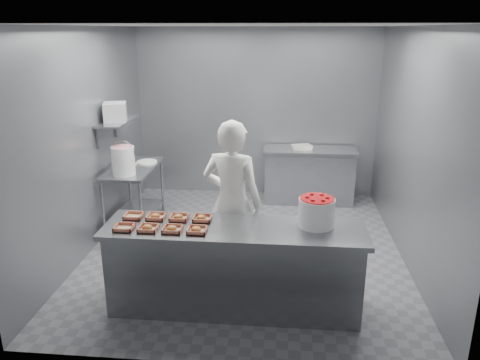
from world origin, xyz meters
name	(u,v)px	position (x,y,z in m)	size (l,w,h in m)	color
floor	(245,249)	(0.00, 0.00, 0.00)	(4.50, 4.50, 0.00)	#4C4C51
ceiling	(246,25)	(0.00, 0.00, 2.80)	(4.50, 4.50, 0.00)	white
wall_back	(257,114)	(0.00, 2.25, 1.40)	(4.00, 0.04, 2.80)	slate
wall_left	(88,142)	(-2.00, 0.00, 1.40)	(0.04, 4.50, 2.80)	slate
wall_right	(413,149)	(2.00, 0.00, 1.40)	(0.04, 4.50, 2.80)	slate
service_counter	(234,268)	(0.00, -1.35, 0.45)	(2.60, 0.70, 0.90)	slate
prep_table	(134,188)	(-1.65, 0.60, 0.59)	(0.60, 1.20, 0.90)	slate
back_counter	(309,175)	(0.90, 1.90, 0.45)	(1.50, 0.60, 0.90)	slate
wall_shelf	(117,121)	(-1.82, 0.60, 1.55)	(0.35, 0.90, 0.03)	slate
tray_0	(124,227)	(-1.06, -1.50, 0.92)	(0.19, 0.18, 0.04)	tan
tray_1	(148,228)	(-0.83, -1.50, 0.92)	(0.19, 0.18, 0.06)	tan
tray_2	(172,229)	(-0.59, -1.50, 0.92)	(0.19, 0.18, 0.06)	tan
tray_3	(197,230)	(-0.35, -1.50, 0.92)	(0.19, 0.18, 0.06)	tan
tray_4	(134,216)	(-1.06, -1.20, 0.92)	(0.19, 0.18, 0.04)	tan
tray_5	(156,216)	(-0.83, -1.20, 0.92)	(0.19, 0.18, 0.06)	tan
tray_6	(179,217)	(-0.59, -1.20, 0.92)	(0.19, 0.18, 0.06)	tan
tray_7	(202,218)	(-0.35, -1.20, 0.92)	(0.19, 0.18, 0.06)	tan
worker	(232,203)	(-0.09, -0.75, 0.93)	(0.68, 0.45, 1.86)	white
strawberry_tub	(317,211)	(0.80, -1.24, 1.06)	(0.36, 0.36, 0.29)	silver
glaze_bucket	(123,160)	(-1.65, 0.25, 1.10)	(0.32, 0.30, 0.47)	silver
bucket_lid	(147,162)	(-1.51, 0.85, 0.91)	(0.29, 0.29, 0.02)	silver
rag	(132,164)	(-1.69, 0.72, 0.91)	(0.13, 0.11, 0.02)	#CCB28C
appliance	(115,112)	(-1.82, 0.55, 1.69)	(0.29, 0.33, 0.25)	gray
paper_stack	(302,147)	(0.77, 1.90, 0.93)	(0.30, 0.22, 0.06)	silver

